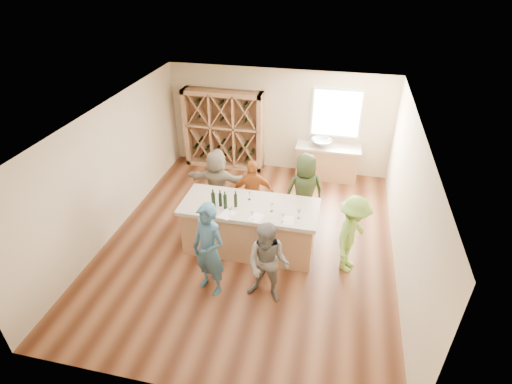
% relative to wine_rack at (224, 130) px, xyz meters
% --- Properties ---
extents(floor, '(6.00, 7.00, 0.10)m').
position_rel_wine_rack_xyz_m(floor, '(1.50, -3.27, -1.15)').
color(floor, brown).
rests_on(floor, ground).
extents(ceiling, '(6.00, 7.00, 0.10)m').
position_rel_wine_rack_xyz_m(ceiling, '(1.50, -3.27, 1.75)').
color(ceiling, white).
rests_on(ceiling, ground).
extents(wall_back, '(6.00, 0.10, 2.80)m').
position_rel_wine_rack_xyz_m(wall_back, '(1.50, 0.28, 0.30)').
color(wall_back, beige).
rests_on(wall_back, ground).
extents(wall_front, '(6.00, 0.10, 2.80)m').
position_rel_wine_rack_xyz_m(wall_front, '(1.50, -6.82, 0.30)').
color(wall_front, beige).
rests_on(wall_front, ground).
extents(wall_left, '(0.10, 7.00, 2.80)m').
position_rel_wine_rack_xyz_m(wall_left, '(-1.55, -3.27, 0.30)').
color(wall_left, beige).
rests_on(wall_left, ground).
extents(wall_right, '(0.10, 7.00, 2.80)m').
position_rel_wine_rack_xyz_m(wall_right, '(4.55, -3.27, 0.30)').
color(wall_right, beige).
rests_on(wall_right, ground).
extents(window_frame, '(1.30, 0.06, 1.30)m').
position_rel_wine_rack_xyz_m(window_frame, '(3.00, 0.20, 0.65)').
color(window_frame, white).
rests_on(window_frame, wall_back).
extents(window_pane, '(1.18, 0.01, 1.18)m').
position_rel_wine_rack_xyz_m(window_pane, '(3.00, 0.17, 0.65)').
color(window_pane, white).
rests_on(window_pane, wall_back).
extents(wine_rack, '(2.20, 0.45, 2.20)m').
position_rel_wine_rack_xyz_m(wine_rack, '(0.00, 0.00, 0.00)').
color(wine_rack, '#A97950').
rests_on(wine_rack, floor).
extents(back_counter_base, '(1.60, 0.58, 0.86)m').
position_rel_wine_rack_xyz_m(back_counter_base, '(2.90, -0.07, -0.67)').
color(back_counter_base, '#A97950').
rests_on(back_counter_base, floor).
extents(back_counter_top, '(1.70, 0.62, 0.06)m').
position_rel_wine_rack_xyz_m(back_counter_top, '(2.90, -0.07, -0.21)').
color(back_counter_top, '#B3A492').
rests_on(back_counter_top, back_counter_base).
extents(sink, '(0.54, 0.54, 0.19)m').
position_rel_wine_rack_xyz_m(sink, '(2.70, -0.07, -0.09)').
color(sink, silver).
rests_on(sink, back_counter_top).
extents(faucet, '(0.02, 0.02, 0.30)m').
position_rel_wine_rack_xyz_m(faucet, '(2.70, 0.11, -0.03)').
color(faucet, silver).
rests_on(faucet, back_counter_top).
extents(tasting_counter_base, '(2.60, 1.00, 1.00)m').
position_rel_wine_rack_xyz_m(tasting_counter_base, '(1.56, -3.47, -0.60)').
color(tasting_counter_base, '#A97950').
rests_on(tasting_counter_base, floor).
extents(tasting_counter_top, '(2.72, 1.12, 0.08)m').
position_rel_wine_rack_xyz_m(tasting_counter_top, '(1.56, -3.47, -0.06)').
color(tasting_counter_top, '#B3A492').
rests_on(tasting_counter_top, tasting_counter_base).
extents(wine_bottle_b, '(0.10, 0.10, 0.32)m').
position_rel_wine_rack_xyz_m(wine_bottle_b, '(0.89, -3.69, 0.14)').
color(wine_bottle_b, black).
rests_on(wine_bottle_b, tasting_counter_top).
extents(wine_bottle_c, '(0.08, 0.08, 0.28)m').
position_rel_wine_rack_xyz_m(wine_bottle_c, '(1.01, -3.61, 0.12)').
color(wine_bottle_c, black).
rests_on(wine_bottle_c, tasting_counter_top).
extents(wine_bottle_d, '(0.09, 0.09, 0.30)m').
position_rel_wine_rack_xyz_m(wine_bottle_d, '(1.12, -3.67, 0.13)').
color(wine_bottle_d, black).
rests_on(wine_bottle_d, tasting_counter_top).
extents(wine_bottle_e, '(0.08, 0.08, 0.27)m').
position_rel_wine_rack_xyz_m(wine_bottle_e, '(1.31, -3.57, 0.12)').
color(wine_bottle_e, black).
rests_on(wine_bottle_e, tasting_counter_top).
extents(wine_glass_a, '(0.07, 0.07, 0.18)m').
position_rel_wine_rack_xyz_m(wine_glass_a, '(1.29, -3.91, 0.07)').
color(wine_glass_a, white).
rests_on(wine_glass_a, tasting_counter_top).
extents(wine_glass_b, '(0.07, 0.07, 0.17)m').
position_rel_wine_rack_xyz_m(wine_glass_b, '(1.71, -3.93, 0.06)').
color(wine_glass_b, white).
rests_on(wine_glass_b, tasting_counter_top).
extents(wine_glass_c, '(0.08, 0.08, 0.17)m').
position_rel_wine_rack_xyz_m(wine_glass_c, '(2.29, -3.88, 0.07)').
color(wine_glass_c, white).
rests_on(wine_glass_c, tasting_counter_top).
extents(wine_glass_d, '(0.08, 0.08, 0.17)m').
position_rel_wine_rack_xyz_m(wine_glass_d, '(2.02, -3.58, 0.07)').
color(wine_glass_d, white).
rests_on(wine_glass_d, tasting_counter_top).
extents(wine_glass_e, '(0.09, 0.09, 0.20)m').
position_rel_wine_rack_xyz_m(wine_glass_e, '(2.55, -3.70, 0.08)').
color(wine_glass_e, white).
rests_on(wine_glass_e, tasting_counter_top).
extents(tasting_menu_a, '(0.32, 0.37, 0.00)m').
position_rel_wine_rack_xyz_m(tasting_menu_a, '(1.21, -3.87, -0.02)').
color(tasting_menu_a, white).
rests_on(tasting_menu_a, tasting_counter_top).
extents(tasting_menu_b, '(0.30, 0.35, 0.00)m').
position_rel_wine_rack_xyz_m(tasting_menu_b, '(1.78, -3.85, -0.02)').
color(tasting_menu_b, white).
rests_on(tasting_menu_b, tasting_counter_top).
extents(tasting_menu_c, '(0.24, 0.31, 0.00)m').
position_rel_wine_rack_xyz_m(tasting_menu_c, '(2.38, -3.80, -0.02)').
color(tasting_menu_c, white).
rests_on(tasting_menu_c, tasting_counter_top).
extents(person_near_left, '(0.82, 0.73, 1.85)m').
position_rel_wine_rack_xyz_m(person_near_left, '(1.13, -4.76, -0.18)').
color(person_near_left, '#335972').
rests_on(person_near_left, floor).
extents(person_near_right, '(0.83, 0.54, 1.60)m').
position_rel_wine_rack_xyz_m(person_near_right, '(2.18, -4.75, -0.30)').
color(person_near_right, slate).
rests_on(person_near_right, floor).
extents(person_server, '(0.82, 1.16, 1.63)m').
position_rel_wine_rack_xyz_m(person_server, '(3.58, -3.64, -0.29)').
color(person_server, '#8CC64C').
rests_on(person_server, floor).
extents(person_far_mid, '(1.01, 0.67, 1.58)m').
position_rel_wine_rack_xyz_m(person_far_mid, '(1.42, -2.57, -0.31)').
color(person_far_mid, '#994C19').
rests_on(person_far_mid, floor).
extents(person_far_right, '(1.01, 0.84, 1.77)m').
position_rel_wine_rack_xyz_m(person_far_right, '(2.53, -2.41, -0.22)').
color(person_far_right, '#263319').
rests_on(person_far_right, floor).
extents(person_far_left, '(1.55, 0.58, 1.66)m').
position_rel_wine_rack_xyz_m(person_far_left, '(0.55, -2.38, -0.27)').
color(person_far_left, gray).
rests_on(person_far_left, floor).
extents(wine_glass_f, '(0.07, 0.07, 0.18)m').
position_rel_wine_rack_xyz_m(wine_glass_f, '(1.51, -3.27, 0.07)').
color(wine_glass_f, white).
rests_on(wine_glass_f, tasting_counter_top).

